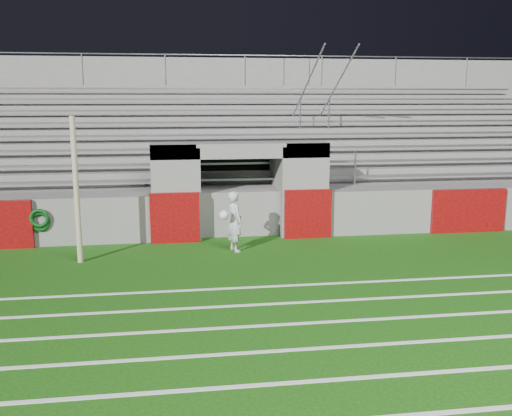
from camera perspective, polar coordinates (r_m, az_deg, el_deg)
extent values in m
plane|color=#15490C|center=(12.66, 0.29, -6.45)|extent=(90.00, 90.00, 0.00)
cylinder|color=#BAAB8A|center=(13.71, -17.53, 1.66)|extent=(0.13, 0.13, 3.39)
cube|color=white|center=(8.11, 5.83, -16.84)|extent=(28.00, 0.09, 0.01)
cube|color=white|center=(8.98, 4.23, -13.94)|extent=(28.00, 0.09, 0.01)
cube|color=white|center=(9.88, 2.95, -11.54)|extent=(28.00, 0.09, 0.01)
cube|color=white|center=(10.79, 1.90, -9.54)|extent=(28.00, 0.09, 0.01)
cube|color=white|center=(11.72, 1.03, -7.86)|extent=(28.00, 0.09, 0.01)
cube|color=slate|center=(18.15, 23.45, -0.01)|extent=(10.60, 0.35, 1.25)
cube|color=slate|center=(15.65, -8.18, 1.68)|extent=(1.20, 1.00, 2.60)
cube|color=slate|center=(16.06, 4.78, 1.99)|extent=(1.20, 1.00, 2.60)
cube|color=black|center=(17.43, -2.27, 2.56)|extent=(2.60, 0.20, 2.50)
cube|color=slate|center=(16.26, -5.90, 1.90)|extent=(0.10, 2.20, 2.50)
cube|color=slate|center=(16.52, 2.10, 2.09)|extent=(0.10, 2.20, 2.50)
cube|color=slate|center=(15.62, -1.64, 5.84)|extent=(4.80, 1.00, 0.40)
cube|color=slate|center=(19.56, -2.94, 3.17)|extent=(26.00, 8.00, 0.20)
cube|color=slate|center=(19.66, -2.93, 1.36)|extent=(26.00, 8.00, 1.05)
cube|color=#5F0809|center=(15.22, -8.11, -0.97)|extent=(1.30, 0.15, 1.35)
cube|color=#5F0809|center=(15.64, 5.20, -0.58)|extent=(1.30, 0.15, 1.35)
cube|color=#5F0809|center=(17.35, 20.47, -0.26)|extent=(2.20, 0.15, 1.25)
cube|color=gray|center=(16.64, -2.00, 2.92)|extent=(23.00, 0.28, 0.06)
cube|color=slate|center=(17.48, -2.31, 3.21)|extent=(24.00, 0.75, 0.38)
cube|color=gray|center=(17.33, -2.28, 4.51)|extent=(23.00, 0.28, 0.06)
cube|color=slate|center=(18.19, -2.56, 4.11)|extent=(24.00, 0.75, 0.76)
cube|color=gray|center=(18.03, -2.54, 5.97)|extent=(23.00, 0.28, 0.06)
cube|color=slate|center=(18.92, -2.80, 4.95)|extent=(24.00, 0.75, 1.14)
cube|color=gray|center=(18.75, -2.79, 7.32)|extent=(23.00, 0.28, 0.06)
cube|color=slate|center=(19.64, -3.02, 5.72)|extent=(24.00, 0.75, 1.52)
cube|color=gray|center=(19.48, -3.02, 8.57)|extent=(23.00, 0.28, 0.06)
cube|color=slate|center=(20.37, -3.22, 6.44)|extent=(24.00, 0.75, 1.90)
cube|color=gray|center=(20.21, -3.23, 9.73)|extent=(23.00, 0.28, 0.06)
cube|color=slate|center=(21.10, -3.41, 7.11)|extent=(24.00, 0.75, 2.28)
cube|color=gray|center=(20.96, -3.43, 10.81)|extent=(23.00, 0.28, 0.06)
cube|color=slate|center=(21.83, -3.59, 7.73)|extent=(24.00, 0.75, 2.66)
cube|color=gray|center=(21.71, -3.62, 11.81)|extent=(23.00, 0.28, 0.06)
cube|color=slate|center=(22.50, -3.74, 7.99)|extent=(26.00, 0.60, 5.29)
cylinder|color=#A5A8AD|center=(16.79, 6.63, 3.89)|extent=(0.05, 0.05, 1.00)
cylinder|color=#A5A8AD|center=(19.59, 4.45, 9.38)|extent=(0.05, 0.05, 1.00)
cylinder|color=#A5A8AD|center=(22.54, 2.78, 13.46)|extent=(0.05, 0.05, 1.00)
cylinder|color=#A5A8AD|center=(19.58, 4.47, 10.85)|extent=(0.05, 6.02, 3.08)
cylinder|color=#A5A8AD|center=(17.08, 9.88, 3.92)|extent=(0.05, 0.05, 1.00)
cylinder|color=#A5A8AD|center=(19.83, 7.31, 9.35)|extent=(0.05, 0.05, 1.00)
cylinder|color=#A5A8AD|center=(22.75, 5.32, 13.40)|extent=(0.05, 0.05, 1.00)
cylinder|color=#A5A8AD|center=(19.83, 7.34, 10.79)|extent=(0.05, 6.02, 3.08)
cylinder|color=#A5A8AD|center=(22.35, -16.98, 13.16)|extent=(0.05, 0.05, 1.10)
cylinder|color=#A5A8AD|center=(22.13, -9.06, 13.52)|extent=(0.05, 0.05, 1.10)
cylinder|color=#A5A8AD|center=(22.31, -1.11, 13.63)|extent=(0.05, 0.05, 1.10)
cylinder|color=#A5A8AD|center=(22.88, 6.58, 13.49)|extent=(0.05, 0.05, 1.10)
cylinder|color=#A5A8AD|center=(23.82, 13.76, 13.15)|extent=(0.05, 0.05, 1.10)
cylinder|color=#A5A8AD|center=(25.08, 20.28, 12.67)|extent=(0.05, 0.05, 1.10)
cylinder|color=#A5A8AD|center=(22.23, -3.76, 15.03)|extent=(24.00, 0.05, 0.05)
imported|color=silver|center=(14.23, -2.14, -1.34)|extent=(0.53, 0.65, 1.52)
sphere|color=white|center=(13.87, -3.21, -0.69)|extent=(0.24, 0.24, 0.24)
torus|color=#0B3B11|center=(15.60, -20.80, -1.28)|extent=(0.53, 0.10, 0.53)
torus|color=#0D4414|center=(15.53, -20.86, -0.95)|extent=(0.49, 0.09, 0.49)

